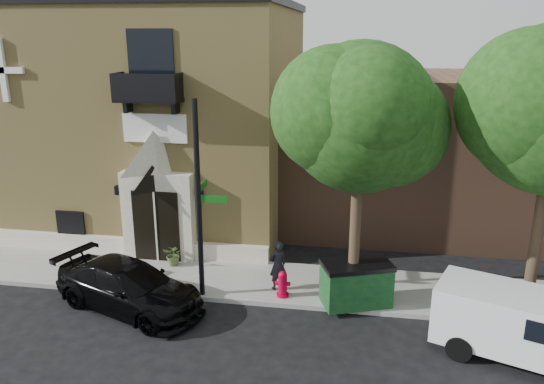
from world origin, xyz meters
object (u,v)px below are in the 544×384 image
(dumpster, at_px, (356,283))
(street_sign, at_px, (199,201))
(black_sedan, at_px, (129,286))
(pedestrian_near, at_px, (278,265))
(cargo_van, at_px, (534,327))
(fire_hydrant, at_px, (283,284))

(dumpster, bearing_deg, street_sign, 161.72)
(black_sedan, bearing_deg, pedestrian_near, -47.37)
(black_sedan, xyz_separation_m, cargo_van, (11.21, -0.96, 0.29))
(cargo_van, relative_size, fire_hydrant, 5.59)
(dumpster, bearing_deg, fire_hydrant, 157.21)
(pedestrian_near, bearing_deg, dumpster, 131.72)
(cargo_van, height_order, fire_hydrant, cargo_van)
(cargo_van, xyz_separation_m, pedestrian_near, (-6.92, 2.68, -0.05))
(street_sign, bearing_deg, cargo_van, -11.63)
(black_sedan, relative_size, dumpster, 2.13)
(fire_hydrant, distance_m, pedestrian_near, 0.67)
(black_sedan, height_order, cargo_van, cargo_van)
(dumpster, bearing_deg, cargo_van, -45.85)
(fire_hydrant, bearing_deg, cargo_van, -18.14)
(street_sign, xyz_separation_m, fire_hydrant, (2.50, 0.27, -2.67))
(cargo_van, bearing_deg, pedestrian_near, -179.86)
(cargo_van, relative_size, pedestrian_near, 2.91)
(cargo_van, bearing_deg, black_sedan, -163.59)
(street_sign, relative_size, pedestrian_near, 3.77)
(black_sedan, xyz_separation_m, pedestrian_near, (4.29, 1.72, 0.25))
(street_sign, xyz_separation_m, pedestrian_near, (2.27, 0.76, -2.28))
(cargo_van, height_order, dumpster, cargo_van)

